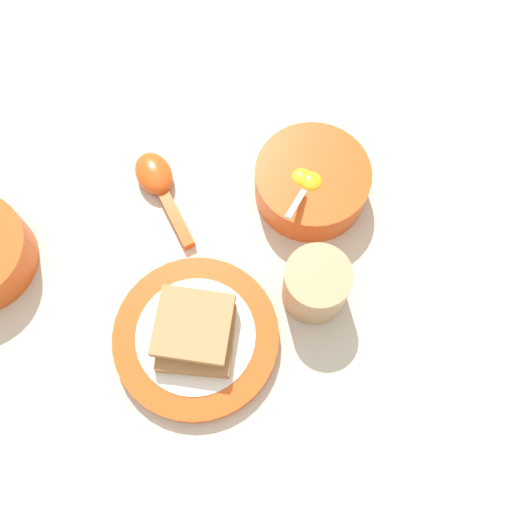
{
  "coord_description": "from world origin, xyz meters",
  "views": [
    {
      "loc": [
        0.23,
        -0.14,
        0.68
      ],
      "look_at": [
        0.14,
        0.09,
        0.02
      ],
      "focal_mm": 42.0,
      "sensor_mm": 36.0,
      "label": 1
    }
  ],
  "objects_px": {
    "egg_bowl": "(312,182)",
    "toast_plate": "(196,337)",
    "toast_sandwich": "(195,332)",
    "drinking_cup": "(316,284)",
    "soup_spoon": "(157,181)"
  },
  "relations": [
    {
      "from": "egg_bowl",
      "to": "toast_plate",
      "type": "height_order",
      "value": "egg_bowl"
    },
    {
      "from": "toast_plate",
      "to": "toast_sandwich",
      "type": "xyz_separation_m",
      "value": [
        0.0,
        0.0,
        0.03
      ]
    },
    {
      "from": "toast_sandwich",
      "to": "drinking_cup",
      "type": "distance_m",
      "value": 0.15
    },
    {
      "from": "egg_bowl",
      "to": "soup_spoon",
      "type": "bearing_deg",
      "value": -160.68
    },
    {
      "from": "toast_sandwich",
      "to": "egg_bowl",
      "type": "bearing_deg",
      "value": 76.37
    },
    {
      "from": "egg_bowl",
      "to": "drinking_cup",
      "type": "relative_size",
      "value": 2.0
    },
    {
      "from": "soup_spoon",
      "to": "toast_plate",
      "type": "bearing_deg",
      "value": -52.39
    },
    {
      "from": "toast_plate",
      "to": "soup_spoon",
      "type": "bearing_deg",
      "value": 127.61
    },
    {
      "from": "egg_bowl",
      "to": "drinking_cup",
      "type": "height_order",
      "value": "egg_bowl"
    },
    {
      "from": "egg_bowl",
      "to": "toast_plate",
      "type": "bearing_deg",
      "value": -103.73
    },
    {
      "from": "toast_plate",
      "to": "toast_sandwich",
      "type": "distance_m",
      "value": 0.03
    },
    {
      "from": "egg_bowl",
      "to": "drinking_cup",
      "type": "distance_m",
      "value": 0.14
    },
    {
      "from": "toast_plate",
      "to": "drinking_cup",
      "type": "relative_size",
      "value": 2.51
    },
    {
      "from": "drinking_cup",
      "to": "toast_sandwich",
      "type": "bearing_deg",
      "value": -136.29
    },
    {
      "from": "toast_plate",
      "to": "soup_spoon",
      "type": "relative_size",
      "value": 1.54
    }
  ]
}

